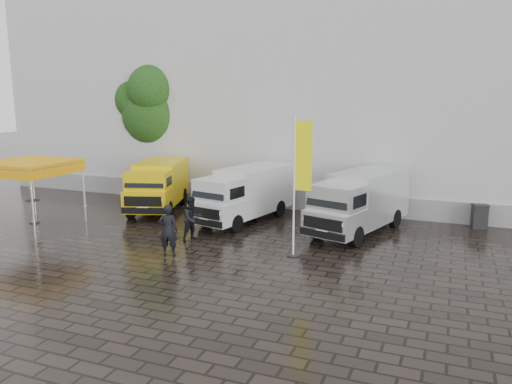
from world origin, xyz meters
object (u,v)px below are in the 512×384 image
cocktail_table (34,212)px  wheelie_bin (479,216)px  van_white (244,195)px  person_front (168,230)px  flagpole (299,179)px  van_silver (359,203)px  van_yellow (158,187)px  person_tent (192,219)px  canopy_tent (30,165)px

cocktail_table → wheelie_bin: (18.85, 6.58, -0.00)m
van_white → person_front: van_white is taller
flagpole → person_front: 5.07m
van_white → van_silver: van_silver is taller
person_front → wheelie_bin: bearing=-159.0°
van_silver → flagpole: (-1.45, -3.95, 1.57)m
van_silver → cocktail_table: size_ratio=5.49×
van_yellow → van_silver: size_ratio=0.90×
person_front → van_yellow: bearing=-71.8°
van_yellow → person_tent: (4.15, -4.00, -0.33)m
canopy_tent → person_front: size_ratio=1.70×
van_yellow → wheelie_bin: 15.13m
van_yellow → person_tent: van_yellow is taller
van_white → person_front: 5.66m
van_yellow → canopy_tent: 6.01m
van_white → wheelie_bin: (10.04, 2.75, -0.69)m
flagpole → person_tent: flagpole is taller
flagpole → van_silver: bearing=69.8°
van_silver → person_tent: 6.99m
flagpole → cocktail_table: 12.82m
van_yellow → van_silver: (10.15, -0.44, 0.06)m
flagpole → wheelie_bin: (6.24, 6.71, -2.32)m
person_tent → flagpole: bearing=-67.0°
cocktail_table → person_front: 8.42m
van_white → cocktail_table: bearing=-144.1°
van_silver → person_front: size_ratio=3.09×
canopy_tent → van_yellow: bearing=52.5°
flagpole → van_yellow: bearing=153.2°
van_silver → person_front: van_silver is taller
canopy_tent → person_tent: canopy_tent is taller
person_front → flagpole: bearing=-176.4°
van_yellow → person_front: van_yellow is taller
flagpole → wheelie_bin: flagpole is taller
van_yellow → cocktail_table: size_ratio=4.93×
flagpole → wheelie_bin: bearing=47.1°
wheelie_bin → person_tent: 12.51m
flagpole → person_front: bearing=-159.3°
van_white → van_silver: bearing=12.4°
person_tent → canopy_tent: bearing=122.6°
person_front → person_tent: bearing=-103.0°
wheelie_bin → van_yellow: bearing=177.4°
van_yellow → canopy_tent: size_ratio=1.63×
van_white → person_tent: bearing=-89.4°
canopy_tent → person_front: 8.17m
canopy_tent → cocktail_table: canopy_tent is taller
flagpole → person_front: size_ratio=2.67×
van_white → van_silver: 5.25m
wheelie_bin → person_front: size_ratio=0.56×
person_front → person_tent: 2.06m
van_silver → flagpole: flagpole is taller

